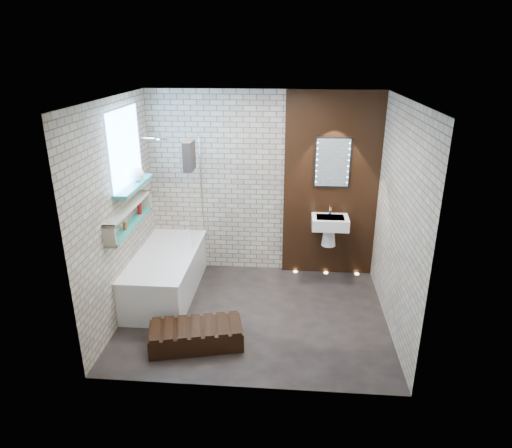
# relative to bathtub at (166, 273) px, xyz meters

# --- Properties ---
(ground) EXTENTS (3.20, 3.20, 0.00)m
(ground) POSITION_rel_bathtub_xyz_m (1.22, -0.45, -0.29)
(ground) COLOR black
(ground) RESTS_ON ground
(room_shell) EXTENTS (3.24, 3.20, 2.60)m
(room_shell) POSITION_rel_bathtub_xyz_m (1.22, -0.45, 1.01)
(room_shell) COLOR gray
(room_shell) RESTS_ON ground
(walnut_panel) EXTENTS (1.30, 0.06, 2.60)m
(walnut_panel) POSITION_rel_bathtub_xyz_m (2.17, 0.82, 1.01)
(walnut_panel) COLOR black
(walnut_panel) RESTS_ON ground
(clerestory_window) EXTENTS (0.18, 1.00, 0.94)m
(clerestory_window) POSITION_rel_bathtub_xyz_m (-0.34, -0.10, 1.61)
(clerestory_window) COLOR #7FADE0
(clerestory_window) RESTS_ON room_shell
(display_niche) EXTENTS (0.14, 1.30, 0.26)m
(display_niche) POSITION_rel_bathtub_xyz_m (-0.31, -0.30, 0.91)
(display_niche) COLOR teal
(display_niche) RESTS_ON room_shell
(bathtub) EXTENTS (0.79, 1.74, 0.70)m
(bathtub) POSITION_rel_bathtub_xyz_m (0.00, 0.00, 0.00)
(bathtub) COLOR white
(bathtub) RESTS_ON ground
(bath_screen) EXTENTS (0.01, 0.78, 1.40)m
(bath_screen) POSITION_rel_bathtub_xyz_m (0.35, 0.44, 0.99)
(bath_screen) COLOR white
(bath_screen) RESTS_ON bathtub
(towel) EXTENTS (0.11, 0.28, 0.36)m
(towel) POSITION_rel_bathtub_xyz_m (0.35, 0.17, 1.56)
(towel) COLOR black
(towel) RESTS_ON bath_screen
(shower_head) EXTENTS (0.18, 0.18, 0.02)m
(shower_head) POSITION_rel_bathtub_xyz_m (-0.08, 0.50, 1.71)
(shower_head) COLOR silver
(shower_head) RESTS_ON room_shell
(washbasin) EXTENTS (0.50, 0.36, 0.58)m
(washbasin) POSITION_rel_bathtub_xyz_m (2.17, 0.62, 0.50)
(washbasin) COLOR white
(washbasin) RESTS_ON walnut_panel
(led_mirror) EXTENTS (0.50, 0.02, 0.70)m
(led_mirror) POSITION_rel_bathtub_xyz_m (2.17, 0.78, 1.36)
(led_mirror) COLOR black
(led_mirror) RESTS_ON walnut_panel
(walnut_step) EXTENTS (1.09, 0.67, 0.23)m
(walnut_step) POSITION_rel_bathtub_xyz_m (0.62, -1.11, -0.18)
(walnut_step) COLOR black
(walnut_step) RESTS_ON ground
(niche_bottles) EXTENTS (0.06, 0.59, 0.15)m
(niche_bottles) POSITION_rel_bathtub_xyz_m (-0.31, -0.07, 0.88)
(niche_bottles) COLOR maroon
(niche_bottles) RESTS_ON display_niche
(sill_vases) EXTENTS (0.17, 0.17, 0.17)m
(sill_vases) POSITION_rel_bathtub_xyz_m (-0.28, 0.02, 1.34)
(sill_vases) COLOR white
(sill_vases) RESTS_ON clerestory_window
(floor_uplights) EXTENTS (0.96, 0.06, 0.01)m
(floor_uplights) POSITION_rel_bathtub_xyz_m (2.17, 0.75, -0.29)
(floor_uplights) COLOR #FFD899
(floor_uplights) RESTS_ON ground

